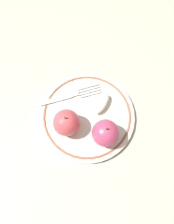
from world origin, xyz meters
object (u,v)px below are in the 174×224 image
at_px(apple_second_whole, 105,133).
at_px(apple_slice_front, 102,103).
at_px(plate, 87,116).
at_px(fork, 67,97).
at_px(apple_red_whole, 67,123).

bearing_deg(apple_second_whole, apple_slice_front, 43.27).
relative_size(plate, apple_slice_front, 3.90).
distance_m(apple_second_whole, apple_slice_front, 0.09).
height_order(plate, apple_second_whole, apple_second_whole).
relative_size(plate, fork, 1.57).
xyz_separation_m(apple_red_whole, apple_slice_front, (0.10, -0.03, -0.02)).
xyz_separation_m(apple_slice_front, fork, (-0.04, 0.08, -0.01)).
xyz_separation_m(apple_red_whole, fork, (0.06, 0.06, -0.03)).
distance_m(apple_red_whole, apple_second_whole, 0.10).
distance_m(apple_second_whole, fork, 0.15).
xyz_separation_m(plate, fork, (0.01, 0.07, 0.01)).
relative_size(apple_red_whole, fork, 0.47).
relative_size(apple_second_whole, fork, 0.47).
bearing_deg(apple_second_whole, fork, 81.30).
bearing_deg(apple_second_whole, plate, 76.68).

